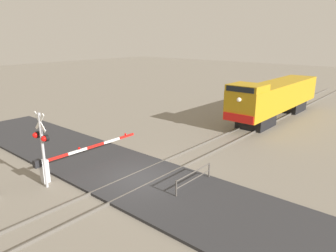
{
  "coord_description": "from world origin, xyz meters",
  "views": [
    {
      "loc": [
        11.1,
        -10.69,
        7.42
      ],
      "look_at": [
        -0.93,
        3.36,
        2.16
      ],
      "focal_mm": 33.41,
      "sensor_mm": 36.0,
      "label": 1
    }
  ],
  "objects_px": {
    "crossing_signal": "(42,142)",
    "guard_railing": "(194,177)",
    "locomotive": "(275,97)",
    "crossing_gate": "(61,161)"
  },
  "relations": [
    {
      "from": "crossing_signal",
      "to": "crossing_gate",
      "type": "xyz_separation_m",
      "value": [
        -0.59,
        1.26,
        -1.58
      ]
    },
    {
      "from": "locomotive",
      "to": "guard_railing",
      "type": "xyz_separation_m",
      "value": [
        2.69,
        -16.58,
        -1.4
      ]
    },
    {
      "from": "guard_railing",
      "to": "crossing_signal",
      "type": "bearing_deg",
      "value": -140.43
    },
    {
      "from": "locomotive",
      "to": "guard_railing",
      "type": "relative_size",
      "value": 5.11
    },
    {
      "from": "locomotive",
      "to": "crossing_signal",
      "type": "bearing_deg",
      "value": -98.29
    },
    {
      "from": "locomotive",
      "to": "crossing_signal",
      "type": "relative_size",
      "value": 3.73
    },
    {
      "from": "crossing_signal",
      "to": "guard_railing",
      "type": "distance_m",
      "value": 7.75
    },
    {
      "from": "guard_railing",
      "to": "locomotive",
      "type": "bearing_deg",
      "value": 99.23
    },
    {
      "from": "locomotive",
      "to": "crossing_signal",
      "type": "height_order",
      "value": "crossing_signal"
    },
    {
      "from": "crossing_gate",
      "to": "guard_railing",
      "type": "height_order",
      "value": "crossing_gate"
    }
  ]
}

